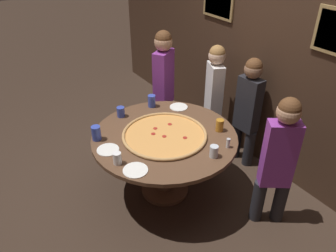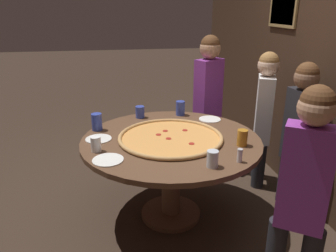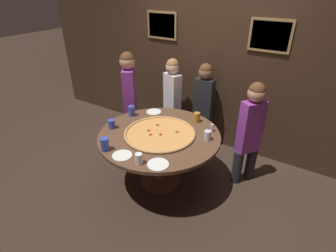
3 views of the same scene
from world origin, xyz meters
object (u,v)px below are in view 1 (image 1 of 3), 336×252
condiment_shaker (228,143)px  diner_centre_back (164,81)px  giant_pizza (165,135)px  drink_cup_by_shaker (214,151)px  diner_far_right (214,92)px  white_plate_beside_cup (135,170)px  drink_cup_front_edge (96,133)px  diner_side_left (248,107)px  white_plate_near_front (179,107)px  drink_cup_far_left (220,125)px  drink_cup_near_right (152,101)px  diner_side_right (279,157)px  drink_cup_near_left (121,112)px  dining_table (165,147)px  drink_cup_far_right (117,158)px  white_plate_left_side (108,150)px

condiment_shaker → diner_centre_back: 1.45m
condiment_shaker → diner_centre_back: diner_centre_back is taller
giant_pizza → drink_cup_by_shaker: size_ratio=7.45×
giant_pizza → diner_far_right: size_ratio=0.63×
white_plate_beside_cup → condiment_shaker: bearing=78.6°
drink_cup_front_edge → diner_side_left: diner_side_left is taller
white_plate_near_front → diner_centre_back: 0.56m
diner_far_right → diner_centre_back: 0.66m
drink_cup_far_left → white_plate_near_front: drink_cup_far_left is taller
drink_cup_far_left → white_plate_beside_cup: (0.09, -1.02, -0.06)m
drink_cup_near_right → diner_side_left: (0.64, 0.90, -0.05)m
giant_pizza → drink_cup_near_right: 0.63m
drink_cup_by_shaker → diner_side_right: diner_side_right is taller
drink_cup_front_edge → white_plate_beside_cup: bearing=8.0°
drink_cup_front_edge → white_plate_near_front: size_ratio=0.72×
drink_cup_near_left → white_plate_beside_cup: bearing=-19.1°
dining_table → diner_centre_back: bearing=147.8°
diner_far_right → diner_side_right: bearing=-172.5°
white_plate_near_front → giant_pizza: bearing=-48.3°
white_plate_near_front → diner_side_left: size_ratio=0.15×
giant_pizza → diner_side_left: 1.11m
diner_side_left → diner_centre_back: (-0.99, -0.51, 0.08)m
drink_cup_far_right → diner_centre_back: (-1.09, 1.18, 0.04)m
drink_cup_near_left → diner_centre_back: diner_centre_back is taller
dining_table → diner_far_right: bearing=113.3°
giant_pizza → white_plate_beside_cup: 0.59m
dining_table → condiment_shaker: bearing=37.3°
drink_cup_far_left → drink_cup_near_left: bearing=-138.8°
dining_table → white_plate_near_front: size_ratio=7.08×
drink_cup_far_right → condiment_shaker: size_ratio=1.19×
drink_cup_near_left → diner_far_right: (0.14, 1.21, -0.03)m
drink_cup_far_right → white_plate_beside_cup: bearing=26.2°
white_plate_left_side → white_plate_beside_cup: same height
dining_table → diner_side_right: diner_side_right is taller
white_plate_beside_cup → drink_cup_by_shaker: bearing=72.6°
drink_cup_near_left → diner_centre_back: (-0.36, 0.79, 0.04)m
drink_cup_front_edge → white_plate_left_side: 0.23m
drink_cup_near_right → white_plate_near_front: size_ratio=0.68×
drink_cup_far_left → diner_side_right: 0.67m
dining_table → drink_cup_by_shaker: bearing=18.4°
drink_cup_front_edge → white_plate_near_front: (-0.09, 1.04, -0.07)m
dining_table → drink_cup_by_shaker: drink_cup_by_shaker is taller
drink_cup_near_right → white_plate_beside_cup: bearing=-38.0°
dining_table → white_plate_beside_cup: 0.62m
drink_cup_front_edge → white_plate_beside_cup: size_ratio=0.68×
drink_cup_far_right → white_plate_left_side: bearing=177.3°
white_plate_beside_cup → diner_side_left: 1.63m
drink_cup_far_right → diner_centre_back: bearing=132.6°
drink_cup_near_left → drink_cup_near_right: bearing=91.5°
drink_cup_by_shaker → drink_cup_near_right: bearing=179.0°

